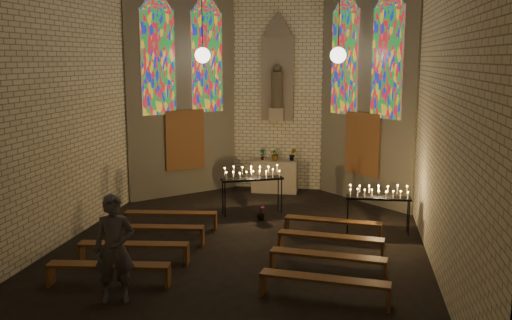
# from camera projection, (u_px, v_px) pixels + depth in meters

# --- Properties ---
(floor) EXTENTS (12.00, 12.00, 0.00)m
(floor) POSITION_uv_depth(u_px,v_px,m) (241.00, 248.00, 12.54)
(floor) COLOR black
(floor) RESTS_ON ground
(room) EXTENTS (8.22, 12.43, 7.00)m
(room) POSITION_uv_depth(u_px,v_px,m) (265.00, 74.00, 15.16)
(room) COLOR #F0E9C9
(room) RESTS_ON ground
(altar) EXTENTS (1.40, 0.60, 1.00)m
(altar) POSITION_uv_depth(u_px,v_px,m) (275.00, 176.00, 17.74)
(altar) COLOR #ABA18C
(altar) RESTS_ON ground
(flower_vase_left) EXTENTS (0.22, 0.18, 0.36)m
(flower_vase_left) POSITION_uv_depth(u_px,v_px,m) (262.00, 154.00, 17.66)
(flower_vase_left) COLOR #4C723F
(flower_vase_left) RESTS_ON altar
(flower_vase_center) EXTENTS (0.44, 0.41, 0.39)m
(flower_vase_center) POSITION_uv_depth(u_px,v_px,m) (275.00, 154.00, 17.62)
(flower_vase_center) COLOR #4C723F
(flower_vase_center) RESTS_ON altar
(flower_vase_right) EXTENTS (0.23, 0.19, 0.39)m
(flower_vase_right) POSITION_uv_depth(u_px,v_px,m) (293.00, 154.00, 17.58)
(flower_vase_right) COLOR #4C723F
(flower_vase_right) RESTS_ON altar
(aisle_flower_pot) EXTENTS (0.26, 0.26, 0.37)m
(aisle_flower_pot) POSITION_uv_depth(u_px,v_px,m) (261.00, 213.00, 14.69)
(aisle_flower_pot) COLOR #4C723F
(aisle_flower_pot) RESTS_ON ground
(votive_stand_left) EXTENTS (1.67, 1.04, 1.21)m
(votive_stand_left) POSITION_uv_depth(u_px,v_px,m) (252.00, 176.00, 15.15)
(votive_stand_left) COLOR black
(votive_stand_left) RESTS_ON ground
(votive_stand_right) EXTENTS (1.52, 0.40, 1.11)m
(votive_stand_right) POSITION_uv_depth(u_px,v_px,m) (379.00, 195.00, 13.44)
(votive_stand_right) COLOR black
(votive_stand_right) RESTS_ON ground
(pew_left_0) EXTENTS (2.26, 0.58, 0.43)m
(pew_left_0) POSITION_uv_depth(u_px,v_px,m) (171.00, 215.00, 13.88)
(pew_left_0) COLOR brown
(pew_left_0) RESTS_ON ground
(pew_right_0) EXTENTS (2.26, 0.58, 0.43)m
(pew_right_0) POSITION_uv_depth(u_px,v_px,m) (333.00, 223.00, 13.23)
(pew_right_0) COLOR brown
(pew_right_0) RESTS_ON ground
(pew_left_1) EXTENTS (2.26, 0.58, 0.43)m
(pew_left_1) POSITION_uv_depth(u_px,v_px,m) (154.00, 229.00, 12.72)
(pew_left_1) COLOR brown
(pew_left_1) RESTS_ON ground
(pew_right_1) EXTENTS (2.26, 0.58, 0.43)m
(pew_right_1) POSITION_uv_depth(u_px,v_px,m) (330.00, 239.00, 12.06)
(pew_right_1) COLOR brown
(pew_right_1) RESTS_ON ground
(pew_left_2) EXTENTS (2.26, 0.58, 0.43)m
(pew_left_2) POSITION_uv_depth(u_px,v_px,m) (134.00, 247.00, 11.56)
(pew_left_2) COLOR brown
(pew_left_2) RESTS_ON ground
(pew_right_2) EXTENTS (2.26, 0.58, 0.43)m
(pew_right_2) POSITION_uv_depth(u_px,v_px,m) (328.00, 258.00, 10.90)
(pew_right_2) COLOR brown
(pew_right_2) RESTS_ON ground
(pew_left_3) EXTENTS (2.26, 0.58, 0.43)m
(pew_left_3) POSITION_uv_depth(u_px,v_px,m) (109.00, 268.00, 10.39)
(pew_left_3) COLOR brown
(pew_left_3) RESTS_ON ground
(pew_right_3) EXTENTS (2.26, 0.58, 0.43)m
(pew_right_3) POSITION_uv_depth(u_px,v_px,m) (324.00, 282.00, 9.74)
(pew_right_3) COLOR brown
(pew_right_3) RESTS_ON ground
(visitor) EXTENTS (0.78, 0.63, 1.87)m
(visitor) POSITION_uv_depth(u_px,v_px,m) (115.00, 249.00, 9.65)
(visitor) COLOR #494851
(visitor) RESTS_ON ground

